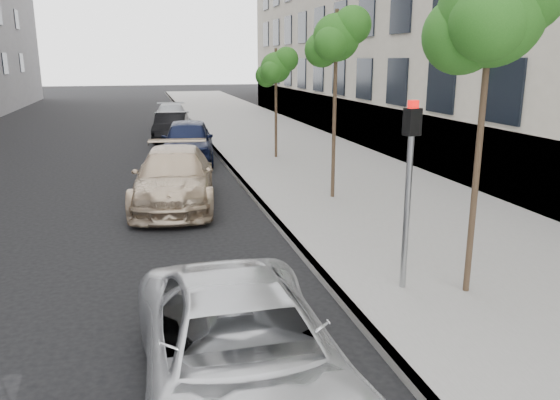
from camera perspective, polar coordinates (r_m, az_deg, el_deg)
name	(u,v)px	position (r m, az deg, el deg)	size (l,w,h in m)	color
ground	(305,374)	(7.15, 2.67, -17.75)	(160.00, 160.00, 0.00)	black
sidewalk	(254,128)	(30.62, -2.70, 7.48)	(6.40, 72.00, 0.14)	gray
curb	(198,130)	(30.16, -8.58, 7.23)	(0.15, 72.00, 0.14)	#9E9B93
tree_near	(493,13)	(8.86, 21.35, 17.72)	(1.85, 1.65, 5.23)	#38281C
tree_mid	(337,38)	(14.67, 6.00, 16.48)	(1.59, 1.39, 4.99)	#38281C
tree_far	(276,68)	(20.89, -0.37, 13.66)	(1.53, 1.33, 4.12)	#38281C
signal_pole	(409,174)	(8.86, 13.34, 2.69)	(0.28, 0.24, 3.07)	#939699
minivan	(242,353)	(6.28, -4.04, -15.68)	(2.19, 4.75, 1.32)	silver
suv	(174,177)	(14.90, -11.01, 2.35)	(2.08, 5.11, 1.48)	tan
sedan_blue	(188,140)	(21.23, -9.60, 6.15)	(1.89, 4.69, 1.60)	black
sedan_black	(171,127)	(26.72, -11.31, 7.49)	(1.42, 4.07, 1.34)	black
sedan_rear	(172,116)	(31.69, -11.26, 8.57)	(1.90, 4.68, 1.36)	#989B9F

